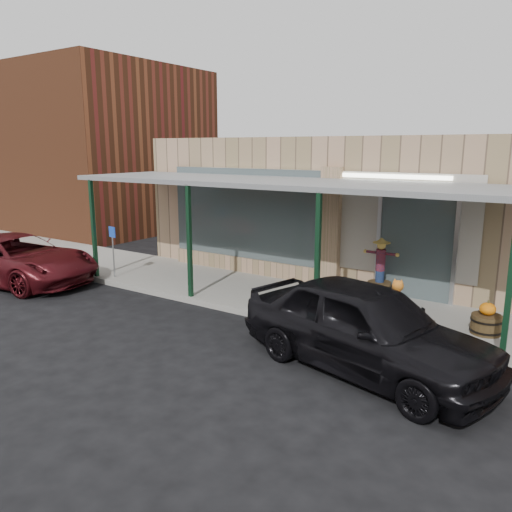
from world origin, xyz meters
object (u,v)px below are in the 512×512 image
Objects in this scene: barrel_scarecrow at (380,277)px; barrel_pumpkin at (486,322)px; parked_sedan at (365,327)px; car_maroon at (16,259)px; handicap_sign at (113,245)px.

barrel_pumpkin is (2.75, -1.27, -0.27)m from barrel_scarecrow.
car_maroon is at bearing 104.38° from parked_sedan.
barrel_scarecrow is 7.65m from handicap_sign.
parked_sedan reaches higher than car_maroon.
parked_sedan is (-1.55, -2.72, 0.41)m from barrel_pumpkin.
handicap_sign is at bearing -179.99° from barrel_scarecrow.
barrel_scarecrow is 1.98× the size of barrel_pumpkin.
car_maroon is at bearing -167.21° from barrel_pumpkin.
barrel_pumpkin is 12.62m from car_maroon.
handicap_sign is 8.60m from parked_sedan.
handicap_sign reaches higher than parked_sedan.
barrel_scarecrow is 4.17m from parked_sedan.
barrel_scarecrow is at bearing 155.24° from barrel_pumpkin.
barrel_scarecrow is 10.38m from car_maroon.
barrel_pumpkin is at bearing 15.90° from handicap_sign.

